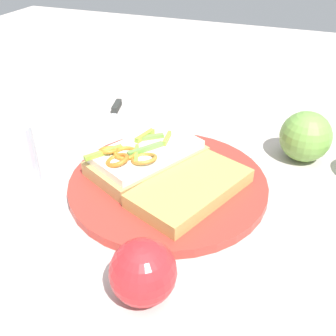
{
  "coord_description": "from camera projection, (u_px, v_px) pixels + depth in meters",
  "views": [
    {
      "loc": [
        -0.17,
        0.43,
        0.34
      ],
      "look_at": [
        0.0,
        0.0,
        0.03
      ],
      "focal_mm": 41.88,
      "sensor_mm": 36.0,
      "label": 1
    }
  ],
  "objects": [
    {
      "name": "ground_plane",
      "position": [
        168.0,
        187.0,
        0.57
      ],
      "size": [
        2.0,
        2.0,
        0.0
      ],
      "primitive_type": "plane",
      "color": "#B9ACA5",
      "rests_on": "ground"
    },
    {
      "name": "knife",
      "position": [
        115.0,
        110.0,
        0.78
      ],
      "size": [
        0.04,
        0.11,
        0.01
      ],
      "rotation": [
        0.0,
        0.0,
        1.82
      ],
      "color": "silver",
      "rests_on": "ground_plane"
    },
    {
      "name": "bread_slice_side",
      "position": [
        191.0,
        188.0,
        0.53
      ],
      "size": [
        0.15,
        0.19,
        0.02
      ],
      "primitive_type": "cube",
      "rotation": [
        0.0,
        0.0,
        4.33
      ],
      "color": "tan",
      "rests_on": "plate"
    },
    {
      "name": "apple_3",
      "position": [
        305.0,
        137.0,
        0.61
      ],
      "size": [
        0.11,
        0.11,
        0.08
      ],
      "primitive_type": "sphere",
      "rotation": [
        0.0,
        0.0,
        0.57
      ],
      "color": "#6C9F43",
      "rests_on": "ground_plane"
    },
    {
      "name": "drinking_glass",
      "position": [
        10.0,
        157.0,
        0.55
      ],
      "size": [
        0.07,
        0.07,
        0.09
      ],
      "primitive_type": "cylinder",
      "color": "silver",
      "rests_on": "ground_plane"
    },
    {
      "name": "plate",
      "position": [
        168.0,
        183.0,
        0.57
      ],
      "size": [
        0.28,
        0.28,
        0.01
      ],
      "primitive_type": "cylinder",
      "color": "#B5332A",
      "rests_on": "ground_plane"
    },
    {
      "name": "sandwich",
      "position": [
        146.0,
        157.0,
        0.58
      ],
      "size": [
        0.16,
        0.19,
        0.05
      ],
      "rotation": [
        0.0,
        0.0,
        4.25
      ],
      "color": "tan",
      "rests_on": "plate"
    },
    {
      "name": "apple_1",
      "position": [
        143.0,
        272.0,
        0.39
      ],
      "size": [
        0.07,
        0.07,
        0.07
      ],
      "primitive_type": "sphere",
      "rotation": [
        0.0,
        0.0,
        1.6
      ],
      "color": "red",
      "rests_on": "ground_plane"
    }
  ]
}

